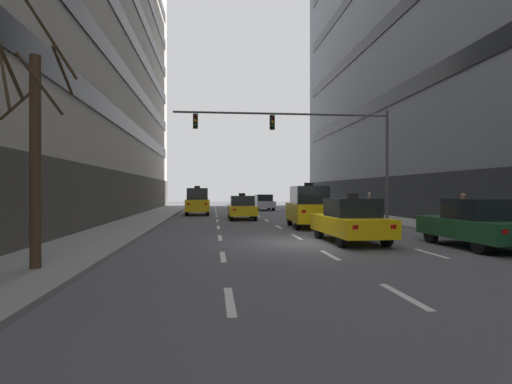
% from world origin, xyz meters
% --- Properties ---
extents(ground_plane, '(120.00, 120.00, 0.00)m').
position_xyz_m(ground_plane, '(0.00, 0.00, 0.00)').
color(ground_plane, '#515156').
extents(sidewalk_left, '(3.03, 80.00, 0.14)m').
position_xyz_m(sidewalk_left, '(-8.04, 0.00, 0.07)').
color(sidewalk_left, gray).
rests_on(sidewalk_left, ground).
extents(sidewalk_right, '(3.03, 80.00, 0.14)m').
position_xyz_m(sidewalk_right, '(8.04, 0.00, 0.07)').
color(sidewalk_right, gray).
rests_on(sidewalk_right, ground).
extents(lane_stripe_l1_s2, '(0.16, 2.00, 0.01)m').
position_xyz_m(lane_stripe_l1_s2, '(-3.26, -8.00, 0.00)').
color(lane_stripe_l1_s2, silver).
rests_on(lane_stripe_l1_s2, ground).
extents(lane_stripe_l1_s3, '(0.16, 2.00, 0.01)m').
position_xyz_m(lane_stripe_l1_s3, '(-3.26, -3.00, 0.00)').
color(lane_stripe_l1_s3, silver).
rests_on(lane_stripe_l1_s3, ground).
extents(lane_stripe_l1_s4, '(0.16, 2.00, 0.01)m').
position_xyz_m(lane_stripe_l1_s4, '(-3.26, 2.00, 0.00)').
color(lane_stripe_l1_s4, silver).
rests_on(lane_stripe_l1_s4, ground).
extents(lane_stripe_l1_s5, '(0.16, 2.00, 0.01)m').
position_xyz_m(lane_stripe_l1_s5, '(-3.26, 7.00, 0.00)').
color(lane_stripe_l1_s5, silver).
rests_on(lane_stripe_l1_s5, ground).
extents(lane_stripe_l1_s6, '(0.16, 2.00, 0.01)m').
position_xyz_m(lane_stripe_l1_s6, '(-3.26, 12.00, 0.00)').
color(lane_stripe_l1_s6, silver).
rests_on(lane_stripe_l1_s6, ground).
extents(lane_stripe_l1_s7, '(0.16, 2.00, 0.01)m').
position_xyz_m(lane_stripe_l1_s7, '(-3.26, 17.00, 0.00)').
color(lane_stripe_l1_s7, silver).
rests_on(lane_stripe_l1_s7, ground).
extents(lane_stripe_l1_s8, '(0.16, 2.00, 0.01)m').
position_xyz_m(lane_stripe_l1_s8, '(-3.26, 22.00, 0.00)').
color(lane_stripe_l1_s8, silver).
rests_on(lane_stripe_l1_s8, ground).
extents(lane_stripe_l1_s9, '(0.16, 2.00, 0.01)m').
position_xyz_m(lane_stripe_l1_s9, '(-3.26, 27.00, 0.00)').
color(lane_stripe_l1_s9, silver).
rests_on(lane_stripe_l1_s9, ground).
extents(lane_stripe_l1_s10, '(0.16, 2.00, 0.01)m').
position_xyz_m(lane_stripe_l1_s10, '(-3.26, 32.00, 0.00)').
color(lane_stripe_l1_s10, silver).
rests_on(lane_stripe_l1_s10, ground).
extents(lane_stripe_l2_s2, '(0.16, 2.00, 0.01)m').
position_xyz_m(lane_stripe_l2_s2, '(0.00, -8.00, 0.00)').
color(lane_stripe_l2_s2, silver).
rests_on(lane_stripe_l2_s2, ground).
extents(lane_stripe_l2_s3, '(0.16, 2.00, 0.01)m').
position_xyz_m(lane_stripe_l2_s3, '(0.00, -3.00, 0.00)').
color(lane_stripe_l2_s3, silver).
rests_on(lane_stripe_l2_s3, ground).
extents(lane_stripe_l2_s4, '(0.16, 2.00, 0.01)m').
position_xyz_m(lane_stripe_l2_s4, '(0.00, 2.00, 0.00)').
color(lane_stripe_l2_s4, silver).
rests_on(lane_stripe_l2_s4, ground).
extents(lane_stripe_l2_s5, '(0.16, 2.00, 0.01)m').
position_xyz_m(lane_stripe_l2_s5, '(0.00, 7.00, 0.00)').
color(lane_stripe_l2_s5, silver).
rests_on(lane_stripe_l2_s5, ground).
extents(lane_stripe_l2_s6, '(0.16, 2.00, 0.01)m').
position_xyz_m(lane_stripe_l2_s6, '(0.00, 12.00, 0.00)').
color(lane_stripe_l2_s6, silver).
rests_on(lane_stripe_l2_s6, ground).
extents(lane_stripe_l2_s7, '(0.16, 2.00, 0.01)m').
position_xyz_m(lane_stripe_l2_s7, '(0.00, 17.00, 0.00)').
color(lane_stripe_l2_s7, silver).
rests_on(lane_stripe_l2_s7, ground).
extents(lane_stripe_l2_s8, '(0.16, 2.00, 0.01)m').
position_xyz_m(lane_stripe_l2_s8, '(0.00, 22.00, 0.00)').
color(lane_stripe_l2_s8, silver).
rests_on(lane_stripe_l2_s8, ground).
extents(lane_stripe_l2_s9, '(0.16, 2.00, 0.01)m').
position_xyz_m(lane_stripe_l2_s9, '(0.00, 27.00, 0.00)').
color(lane_stripe_l2_s9, silver).
rests_on(lane_stripe_l2_s9, ground).
extents(lane_stripe_l2_s10, '(0.16, 2.00, 0.01)m').
position_xyz_m(lane_stripe_l2_s10, '(0.00, 32.00, 0.00)').
color(lane_stripe_l2_s10, silver).
rests_on(lane_stripe_l2_s10, ground).
extents(lane_stripe_l3_s3, '(0.16, 2.00, 0.01)m').
position_xyz_m(lane_stripe_l3_s3, '(3.26, -3.00, 0.00)').
color(lane_stripe_l3_s3, silver).
rests_on(lane_stripe_l3_s3, ground).
extents(lane_stripe_l3_s4, '(0.16, 2.00, 0.01)m').
position_xyz_m(lane_stripe_l3_s4, '(3.26, 2.00, 0.00)').
color(lane_stripe_l3_s4, silver).
rests_on(lane_stripe_l3_s4, ground).
extents(lane_stripe_l3_s5, '(0.16, 2.00, 0.01)m').
position_xyz_m(lane_stripe_l3_s5, '(3.26, 7.00, 0.00)').
color(lane_stripe_l3_s5, silver).
rests_on(lane_stripe_l3_s5, ground).
extents(lane_stripe_l3_s6, '(0.16, 2.00, 0.01)m').
position_xyz_m(lane_stripe_l3_s6, '(3.26, 12.00, 0.00)').
color(lane_stripe_l3_s6, silver).
rests_on(lane_stripe_l3_s6, ground).
extents(lane_stripe_l3_s7, '(0.16, 2.00, 0.01)m').
position_xyz_m(lane_stripe_l3_s7, '(3.26, 17.00, 0.00)').
color(lane_stripe_l3_s7, silver).
rests_on(lane_stripe_l3_s7, ground).
extents(lane_stripe_l3_s8, '(0.16, 2.00, 0.01)m').
position_xyz_m(lane_stripe_l3_s8, '(3.26, 22.00, 0.00)').
color(lane_stripe_l3_s8, silver).
rests_on(lane_stripe_l3_s8, ground).
extents(lane_stripe_l3_s9, '(0.16, 2.00, 0.01)m').
position_xyz_m(lane_stripe_l3_s9, '(3.26, 27.00, 0.00)').
color(lane_stripe_l3_s9, silver).
rests_on(lane_stripe_l3_s9, ground).
extents(lane_stripe_l3_s10, '(0.16, 2.00, 0.01)m').
position_xyz_m(lane_stripe_l3_s10, '(3.26, 32.00, 0.00)').
color(lane_stripe_l3_s10, silver).
rests_on(lane_stripe_l3_s10, ground).
extents(taxi_driving_0, '(1.83, 4.35, 1.81)m').
position_xyz_m(taxi_driving_0, '(-1.56, 13.20, 0.81)').
color(taxi_driving_0, black).
rests_on(taxi_driving_0, ground).
extents(taxi_driving_1, '(2.11, 4.66, 2.41)m').
position_xyz_m(taxi_driving_1, '(1.58, 6.55, 1.11)').
color(taxi_driving_1, black).
rests_on(taxi_driving_1, ground).
extents(taxi_driving_2, '(2.03, 4.57, 2.37)m').
position_xyz_m(taxi_driving_2, '(-4.82, 18.85, 1.09)').
color(taxi_driving_2, black).
rests_on(taxi_driving_2, ground).
extents(taxi_driving_3, '(2.03, 4.56, 1.87)m').
position_xyz_m(taxi_driving_3, '(1.66, -0.06, 0.83)').
color(taxi_driving_3, black).
rests_on(taxi_driving_3, ground).
extents(car_driving_4, '(1.94, 4.32, 1.60)m').
position_xyz_m(car_driving_4, '(1.55, 26.35, 0.79)').
color(car_driving_4, black).
rests_on(car_driving_4, ground).
extents(car_parked_1, '(2.02, 4.57, 1.69)m').
position_xyz_m(car_parked_1, '(5.48, -1.97, 0.83)').
color(car_parked_1, black).
rests_on(car_parked_1, ground).
extents(traffic_signal_0, '(12.85, 0.35, 6.67)m').
position_xyz_m(traffic_signal_0, '(2.34, 8.76, 5.16)').
color(traffic_signal_0, '#4C4C51').
rests_on(traffic_signal_0, sidewalk_right).
extents(street_tree_0, '(1.91, 1.67, 6.26)m').
position_xyz_m(street_tree_0, '(-7.73, -5.16, 2.89)').
color(street_tree_0, '#4C3823').
rests_on(street_tree_0, sidewalk_left).
extents(pedestrian_0, '(0.23, 0.53, 1.73)m').
position_xyz_m(pedestrian_0, '(7.75, 2.35, 1.15)').
color(pedestrian_0, '#383D59').
rests_on(pedestrian_0, sidewalk_right).
extents(pedestrian_1, '(0.40, 0.41, 1.72)m').
position_xyz_m(pedestrian_1, '(8.71, 16.18, 1.14)').
color(pedestrian_1, brown).
rests_on(pedestrian_1, sidewalk_right).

